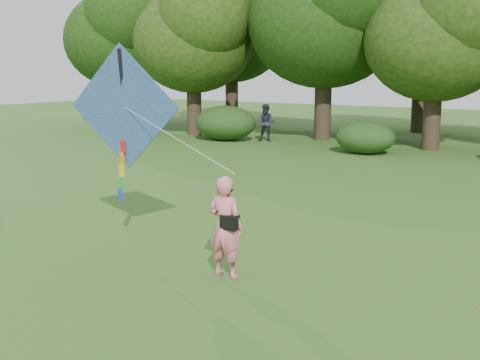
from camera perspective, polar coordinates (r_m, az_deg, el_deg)
The scene contains 7 objects.
ground at distance 10.45m, azimuth -4.48°, elevation -10.00°, with size 100.00×100.00×0.00m, color #265114.
man_kite_flyer at distance 10.62m, azimuth -1.41°, elevation -4.47°, with size 0.67×0.44×1.83m, color #E76C81.
bystander_left at distance 30.83m, azimuth 2.53°, elevation 5.43°, with size 0.93×0.72×1.90m, color #262833.
crossbody_bag at distance 10.50m, azimuth -0.99°, elevation -3.96°, with size 0.43×0.20×0.72m.
flying_kite at distance 12.70m, azimuth -10.92°, elevation 6.64°, with size 4.52×0.95×3.29m.
shrub_band at distance 26.30m, azimuth 18.82°, elevation 3.81°, with size 39.15×3.22×1.88m.
fallen_leaves at distance 12.61m, azimuth 9.92°, elevation -6.49°, with size 9.64×14.78×0.01m.
Camera 1 is at (6.14, -7.63, 3.65)m, focal length 45.00 mm.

